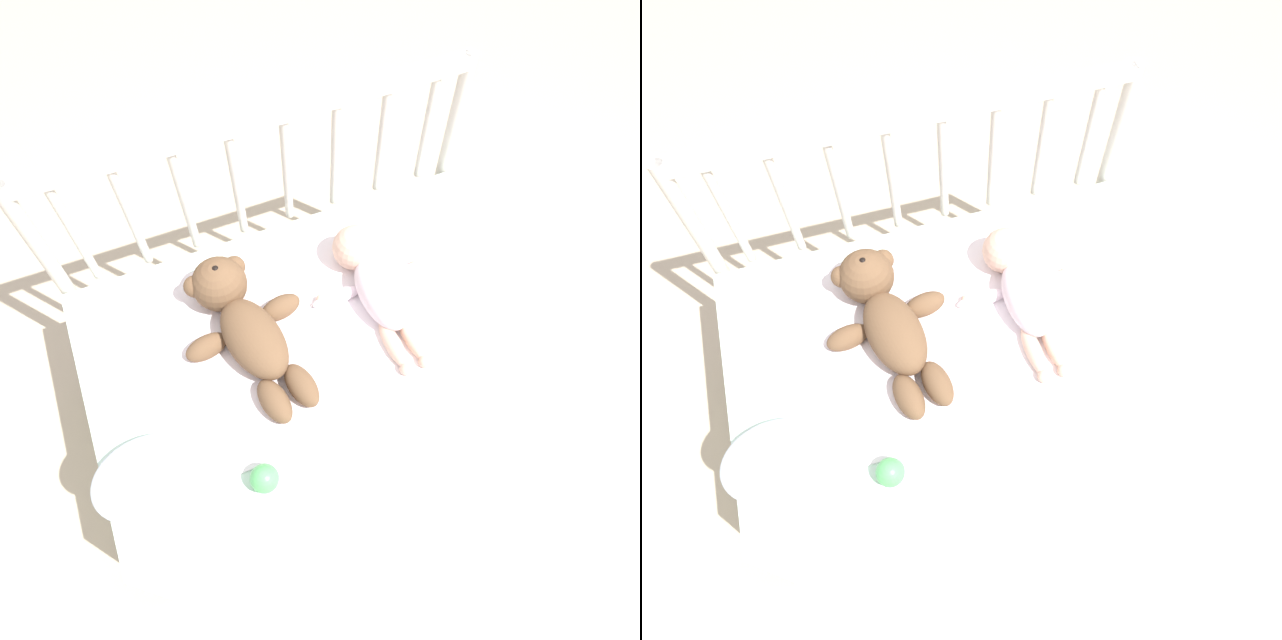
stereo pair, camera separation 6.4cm
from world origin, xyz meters
TOP-DOWN VIEW (x-y plane):
  - ground_plane at (0.00, 0.00)m, footprint 12.00×12.00m
  - crib_mattress at (0.00, 0.00)m, footprint 1.12×0.71m
  - crib_rail at (-0.00, 0.38)m, footprint 1.12×0.04m
  - blanket at (0.01, 0.03)m, footprint 0.85×0.54m
  - teddy_bear at (-0.17, 0.08)m, footprint 0.31×0.45m
  - baby at (0.16, 0.07)m, footprint 0.31×0.41m
  - small_pillow at (-0.46, -0.18)m, footprint 0.23×0.18m
  - toy_ball at (-0.24, -0.28)m, footprint 0.06×0.06m

SIDE VIEW (x-z plane):
  - ground_plane at x=0.00m, z-range 0.00..0.00m
  - crib_mattress at x=0.00m, z-range 0.00..0.44m
  - blanket at x=0.01m, z-range 0.44..0.45m
  - small_pillow at x=-0.46m, z-range 0.44..0.50m
  - toy_ball at x=-0.24m, z-range 0.44..0.50m
  - baby at x=0.16m, z-range 0.43..0.55m
  - teddy_bear at x=-0.17m, z-range 0.43..0.57m
  - crib_rail at x=0.00m, z-range 0.16..0.96m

